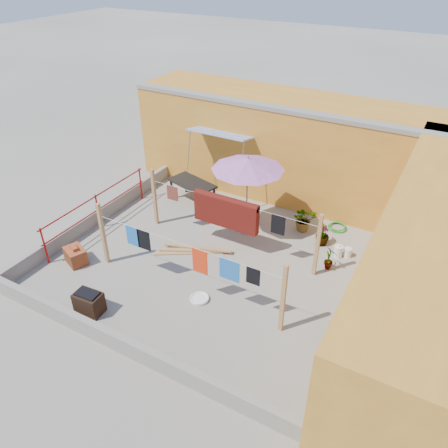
{
  "coord_description": "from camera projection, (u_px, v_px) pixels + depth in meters",
  "views": [
    {
      "loc": [
        4.75,
        -7.99,
        7.22
      ],
      "look_at": [
        0.12,
        0.3,
        1.07
      ],
      "focal_mm": 35.0,
      "sensor_mm": 36.0,
      "label": 1
    }
  ],
  "objects": [
    {
      "name": "ground",
      "position": [
        215.0,
        262.0,
        11.72
      ],
      "size": [
        80.0,
        80.0,
        0.0
      ],
      "primitive_type": "plane",
      "color": "#9E998E",
      "rests_on": "ground"
    },
    {
      "name": "wall_back",
      "position": [
        300.0,
        149.0,
        14.08
      ],
      "size": [
        11.0,
        3.27,
        3.21
      ],
      "color": "orange",
      "rests_on": "ground"
    },
    {
      "name": "wall_right",
      "position": [
        438.0,
        276.0,
        8.72
      ],
      "size": [
        2.4,
        9.0,
        3.2
      ],
      "primitive_type": "cube",
      "color": "orange",
      "rests_on": "ground"
    },
    {
      "name": "parapet_front",
      "position": [
        127.0,
        346.0,
        8.98
      ],
      "size": [
        8.3,
        0.16,
        0.44
      ],
      "primitive_type": "cube",
      "color": "gray",
      "rests_on": "ground"
    },
    {
      "name": "parapet_left",
      "position": [
        99.0,
        216.0,
        13.27
      ],
      "size": [
        0.16,
        7.3,
        0.44
      ],
      "primitive_type": "cube",
      "color": "gray",
      "rests_on": "ground"
    },
    {
      "name": "red_railing",
      "position": [
        97.0,
        206.0,
        12.76
      ],
      "size": [
        0.05,
        4.2,
        1.1
      ],
      "color": "#A51110",
      "rests_on": "ground"
    },
    {
      "name": "clothesline_rig",
      "position": [
        222.0,
        218.0,
        11.57
      ],
      "size": [
        5.09,
        2.35,
        1.8
      ],
      "color": "tan",
      "rests_on": "ground"
    },
    {
      "name": "patio_umbrella",
      "position": [
        248.0,
        164.0,
        11.76
      ],
      "size": [
        2.27,
        2.27,
        2.43
      ],
      "color": "gray",
      "rests_on": "ground"
    },
    {
      "name": "outdoor_table",
      "position": [
        192.0,
        184.0,
        14.04
      ],
      "size": [
        1.72,
        1.17,
        0.73
      ],
      "color": "black",
      "rests_on": "ground"
    },
    {
      "name": "brick_stack",
      "position": [
        76.0,
        256.0,
        11.57
      ],
      "size": [
        0.73,
        0.64,
        0.53
      ],
      "color": "#AA5427",
      "rests_on": "ground"
    },
    {
      "name": "lumber_pile",
      "position": [
        193.0,
        250.0,
        12.05
      ],
      "size": [
        1.92,
        1.15,
        0.12
      ],
      "color": "tan",
      "rests_on": "ground"
    },
    {
      "name": "brazier",
      "position": [
        89.0,
        302.0,
        10.0
      ],
      "size": [
        0.66,
        0.46,
        0.57
      ],
      "color": "black",
      "rests_on": "ground"
    },
    {
      "name": "white_basin",
      "position": [
        200.0,
        298.0,
        10.45
      ],
      "size": [
        0.46,
        0.46,
        0.08
      ],
      "color": "white",
      "rests_on": "ground"
    },
    {
      "name": "water_jug_a",
      "position": [
        338.0,
        251.0,
        11.83
      ],
      "size": [
        0.24,
        0.24,
        0.38
      ],
      "color": "white",
      "rests_on": "ground"
    },
    {
      "name": "water_jug_b",
      "position": [
        348.0,
        252.0,
        11.83
      ],
      "size": [
        0.2,
        0.2,
        0.32
      ],
      "color": "white",
      "rests_on": "ground"
    },
    {
      "name": "green_hose",
      "position": [
        337.0,
        227.0,
        13.06
      ],
      "size": [
        0.58,
        0.58,
        0.08
      ],
      "color": "#1B7A1E",
      "rests_on": "ground"
    },
    {
      "name": "plant_back_a",
      "position": [
        304.0,
        219.0,
        12.82
      ],
      "size": [
        0.88,
        0.86,
        0.75
      ],
      "primitive_type": "imported",
      "rotation": [
        0.0,
        0.0,
        0.56
      ],
      "color": "#1C5418",
      "rests_on": "ground"
    },
    {
      "name": "plant_back_b",
      "position": [
        323.0,
        234.0,
        12.21
      ],
      "size": [
        0.47,
        0.47,
        0.69
      ],
      "primitive_type": "imported",
      "rotation": [
        0.0,
        0.0,
        1.82
      ],
      "color": "#1C5418",
      "rests_on": "ground"
    },
    {
      "name": "plant_right_a",
      "position": [
        330.0,
        257.0,
        11.28
      ],
      "size": [
        0.47,
        0.46,
        0.74
      ],
      "primitive_type": "imported",
      "rotation": [
        0.0,
        0.0,
        2.38
      ],
      "color": "#1C5418",
      "rests_on": "ground"
    },
    {
      "name": "plant_right_b",
      "position": [
        341.0,
        324.0,
        9.26
      ],
      "size": [
        0.42,
        0.49,
        0.8
      ],
      "primitive_type": "imported",
      "rotation": [
        0.0,
        0.0,
        4.54
      ],
      "color": "#1C5418",
      "rests_on": "ground"
    },
    {
      "name": "plant_right_c",
      "position": [
        338.0,
        333.0,
        9.23
      ],
      "size": [
        0.57,
        0.61,
        0.54
      ],
      "primitive_type": "imported",
      "rotation": [
        0.0,
        0.0,
        5.08
      ],
      "color": "#1C5418",
      "rests_on": "ground"
    }
  ]
}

